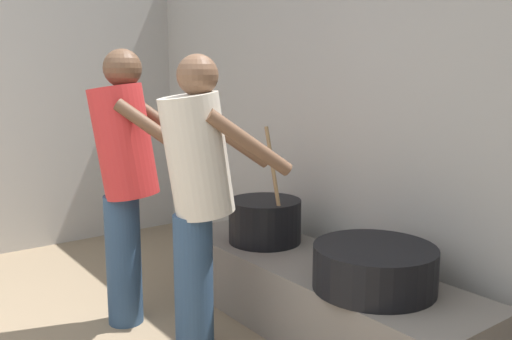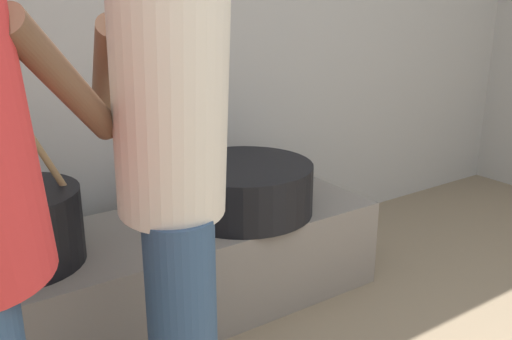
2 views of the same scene
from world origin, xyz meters
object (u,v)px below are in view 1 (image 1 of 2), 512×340
object	(u,v)px
cooking_pot_main	(265,220)
cooking_pot_secondary	(374,268)
cook_in_red_shirt	(126,172)
cook_in_cream_shirt	(198,188)

from	to	relation	value
cooking_pot_main	cooking_pot_secondary	world-z (taller)	cooking_pot_main
cooking_pot_secondary	cook_in_red_shirt	xyz separation A→B (m)	(-1.16, -0.76, 0.39)
cooking_pot_main	cooking_pot_secondary	distance (m)	0.92
cooking_pot_main	cooking_pot_secondary	bearing A→B (deg)	-2.53
cooking_pot_main	cook_in_cream_shirt	size ratio (longest dim) A/B	0.47
cooking_pot_main	cooking_pot_secondary	xyz separation A→B (m)	(0.92, -0.04, -0.03)
cooking_pot_secondary	cook_in_red_shirt	world-z (taller)	cook_in_red_shirt
cooking_pot_secondary	cook_in_cream_shirt	world-z (taller)	cook_in_cream_shirt
cooking_pot_secondary	cook_in_red_shirt	bearing A→B (deg)	-146.62
cook_in_red_shirt	cooking_pot_secondary	bearing A→B (deg)	33.38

